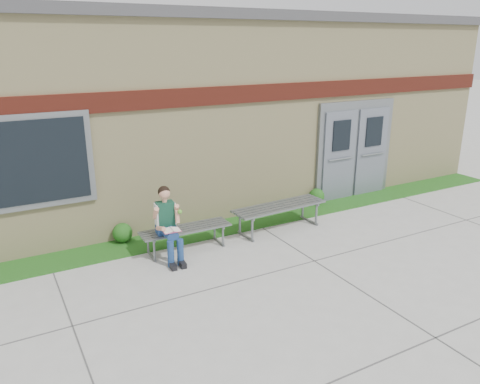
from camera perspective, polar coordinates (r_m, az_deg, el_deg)
ground at (r=7.33m, az=5.18°, el=-11.57°), size 80.00×80.00×0.00m
grass_strip at (r=9.37m, az=-3.73°, el=-4.67°), size 16.00×0.80×0.02m
school_building at (r=11.91m, az=-11.05°, el=10.34°), size 16.20×6.22×4.20m
bench_left at (r=8.46m, az=-6.63°, el=-4.97°), size 1.64×0.48×0.42m
bench_right at (r=9.31m, az=4.80°, el=-2.30°), size 1.99×0.65×0.51m
girl at (r=8.04m, az=-8.77°, el=-3.73°), size 0.46×0.78×1.28m
shrub_mid at (r=9.00m, az=-14.13°, el=-4.84°), size 0.37×0.37×0.37m
shrub_east at (r=10.92m, az=9.33°, el=-0.50°), size 0.36×0.36×0.36m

